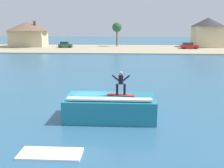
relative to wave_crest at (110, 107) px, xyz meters
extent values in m
plane|color=#2F5F7F|center=(-1.62, 1.02, -0.82)|extent=(260.00, 260.00, 0.00)
cube|color=teal|center=(0.00, 0.03, -0.05)|extent=(6.13, 3.08, 1.54)
cube|color=teal|center=(0.00, -0.36, 0.81)|extent=(5.21, 1.39, 0.17)
cube|color=white|center=(0.00, -0.97, 0.86)|extent=(5.52, 0.56, 0.12)
cube|color=#D8333F|center=(0.76, -0.16, 0.95)|extent=(1.91, 0.79, 0.06)
cube|color=black|center=(0.76, -0.16, 0.97)|extent=(1.69, 0.35, 0.01)
cylinder|color=black|center=(0.48, -0.23, 1.34)|extent=(0.16, 0.16, 0.73)
cylinder|color=black|center=(0.98, -0.23, 1.34)|extent=(0.16, 0.16, 0.73)
cylinder|color=black|center=(0.73, -0.23, 2.01)|extent=(0.32, 0.32, 0.59)
sphere|color=tan|center=(0.73, -0.23, 2.45)|extent=(0.24, 0.24, 0.24)
cylinder|color=black|center=(0.36, -0.23, 2.13)|extent=(0.48, 0.10, 0.43)
cylinder|color=black|center=(1.10, -0.23, 2.13)|extent=(0.48, 0.10, 0.43)
cube|color=tan|center=(-1.62, 53.23, -0.72)|extent=(120.00, 24.90, 0.19)
cube|color=#23663D|center=(-15.96, 54.90, -0.05)|extent=(3.89, 1.72, 0.90)
cube|color=#262D38|center=(-16.25, 54.90, 0.72)|extent=(2.14, 1.55, 0.64)
cylinder|color=black|center=(-14.69, 55.81, -0.50)|extent=(0.64, 0.22, 0.64)
cylinder|color=black|center=(-14.69, 53.99, -0.50)|extent=(0.64, 0.22, 0.64)
cylinder|color=black|center=(-17.22, 55.81, -0.50)|extent=(0.64, 0.22, 0.64)
cylinder|color=black|center=(-17.22, 53.99, -0.50)|extent=(0.64, 0.22, 0.64)
cube|color=red|center=(17.51, 53.23, -0.05)|extent=(4.59, 1.92, 0.90)
cube|color=#262D38|center=(17.16, 53.23, 0.72)|extent=(2.53, 1.73, 0.64)
cylinder|color=black|center=(19.00, 54.24, -0.50)|extent=(0.64, 0.22, 0.64)
cylinder|color=black|center=(19.00, 52.22, -0.50)|extent=(0.64, 0.22, 0.64)
cylinder|color=black|center=(16.02, 54.24, -0.50)|extent=(0.64, 0.22, 0.64)
cylinder|color=black|center=(16.02, 52.22, -0.50)|extent=(0.64, 0.22, 0.64)
cube|color=beige|center=(-27.61, 58.12, 1.58)|extent=(9.87, 6.16, 4.79)
cone|color=brown|center=(-27.61, 58.12, 5.22)|extent=(12.24, 12.24, 2.50)
cube|color=brown|center=(-25.14, 57.19, 5.72)|extent=(0.60, 0.60, 1.80)
cube|color=beige|center=(23.84, 59.51, 2.15)|extent=(7.75, 6.74, 5.92)
cone|color=#2D2D33|center=(23.84, 59.51, 6.32)|extent=(9.61, 9.61, 2.41)
cylinder|color=brown|center=(26.58, 60.80, 0.76)|extent=(0.34, 0.34, 3.16)
sphere|color=#357436|center=(26.58, 60.80, 3.26)|extent=(3.05, 3.05, 3.05)
cylinder|color=brown|center=(-1.89, 60.28, 1.61)|extent=(0.39, 0.39, 4.85)
sphere|color=#235332|center=(-1.89, 60.28, 4.87)|extent=(2.77, 2.77, 2.77)
cube|color=white|center=(-2.67, -5.38, -0.77)|extent=(3.17, 1.34, 0.10)
camera|label=1|loc=(1.11, -17.18, 5.57)|focal=41.77mm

